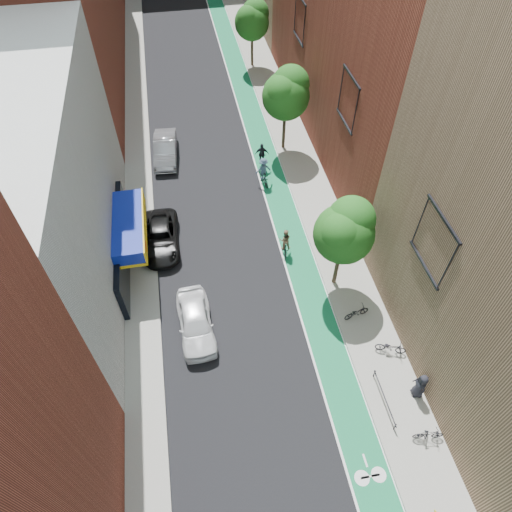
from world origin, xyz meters
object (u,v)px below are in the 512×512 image
cyclist_lane_near (285,243)px  cyclist_lane_mid (262,159)px  pedestrian (420,386)px  parked_car_silver (165,149)px  cyclist_lane_far (263,172)px  parked_car_white (196,322)px  parked_car_black (161,237)px

cyclist_lane_near → cyclist_lane_mid: cyclist_lane_mid is taller
pedestrian → cyclist_lane_near: bearing=-158.3°
parked_car_silver → cyclist_lane_far: (6.95, -4.40, 0.15)m
cyclist_lane_near → pedestrian: 11.60m
cyclist_lane_far → pedestrian: 18.33m
parked_car_white → pedestrian: size_ratio=2.66×
parked_car_black → parked_car_silver: (0.85, 9.35, 0.10)m
parked_car_white → parked_car_black: 7.12m
parked_car_black → cyclist_lane_near: bearing=-13.1°
parked_car_silver → cyclist_lane_mid: 7.67m
pedestrian → cyclist_lane_mid: bearing=-168.7°
parked_car_white → cyclist_lane_far: size_ratio=2.18×
parked_car_silver → cyclist_lane_far: cyclist_lane_far is taller
cyclist_lane_near → parked_car_silver: bearing=-50.1°
parked_car_white → cyclist_lane_near: bearing=35.4°
parked_car_white → pedestrian: 12.14m
parked_car_white → parked_car_silver: 16.30m
parked_car_silver → cyclist_lane_mid: cyclist_lane_mid is taller
cyclist_lane_mid → cyclist_lane_far: (-0.26, -1.81, 0.14)m
cyclist_lane_mid → pedestrian: size_ratio=1.20×
cyclist_lane_far → parked_car_silver: bearing=-41.8°
cyclist_lane_near → cyclist_lane_far: cyclist_lane_far is taller
parked_car_silver → cyclist_lane_far: bearing=-28.0°
parked_car_black → cyclist_lane_mid: 10.52m
cyclist_lane_mid → pedestrian: cyclist_lane_mid is taller
cyclist_lane_near → cyclist_lane_far: size_ratio=0.90×
parked_car_black → cyclist_lane_far: cyclist_lane_far is taller
cyclist_lane_near → pedestrian: (4.40, -10.73, 0.20)m
cyclist_lane_near → parked_car_white: bearing=46.5°
cyclist_lane_mid → parked_car_black: bearing=51.6°
parked_car_silver → parked_car_white: bearing=-83.0°
pedestrian → parked_car_white: bearing=-119.7°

